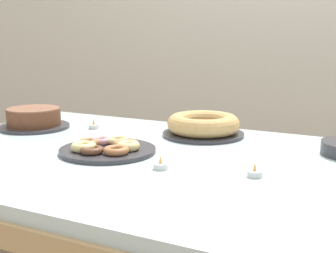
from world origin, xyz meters
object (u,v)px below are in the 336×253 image
Objects in this scene: cake_chocolate_round at (34,119)px; tealight_centre at (94,126)px; tealight_left_edge at (160,165)px; cake_golden_bundt at (203,126)px; tealight_right_edge at (255,173)px; pastry_platter at (108,148)px.

cake_chocolate_round is 0.24m from tealight_centre.
tealight_left_edge is (0.50, -0.37, 0.00)m from tealight_centre.
cake_chocolate_round reaches higher than cake_golden_bundt.
cake_golden_bundt is 0.51m from tealight_right_edge.
pastry_platter is 0.24m from tealight_left_edge.
cake_golden_bundt is at bearing 98.27° from tealight_left_edge.
pastry_platter reaches higher than tealight_centre.
tealight_right_edge is 0.81m from tealight_centre.
tealight_right_edge is (0.96, -0.22, -0.03)m from cake_chocolate_round.
tealight_centre is 1.00× the size of tealight_left_edge.
cake_golden_bundt is 0.40m from pastry_platter.
tealight_left_edge is at bearing -81.73° from cake_golden_bundt.
tealight_centre is at bearing 132.75° from pastry_platter.
pastry_platter is 7.53× the size of tealight_left_edge.
pastry_platter is 7.53× the size of tealight_right_edge.
tealight_centre is (-0.27, 0.29, -0.00)m from pastry_platter.
pastry_platter is (-0.17, -0.37, -0.02)m from cake_golden_bundt.
tealight_right_edge is (0.32, -0.39, -0.03)m from cake_golden_bundt.
tealight_right_edge is 0.26m from tealight_left_edge.
pastry_platter is 0.48m from tealight_right_edge.
pastry_platter reaches higher than tealight_right_edge.
tealight_centre is (-0.43, -0.08, -0.03)m from cake_golden_bundt.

